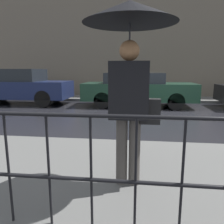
{
  "coord_description": "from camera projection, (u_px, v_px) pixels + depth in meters",
  "views": [
    {
      "loc": [
        -0.77,
        -7.53,
        1.55
      ],
      "look_at": [
        -1.34,
        -2.83,
        0.64
      ],
      "focal_mm": 35.0,
      "sensor_mm": 36.0,
      "label": 1
    }
  ],
  "objects": [
    {
      "name": "car_navy",
      "position": [
        19.0,
        86.0,
        10.07
      ],
      "size": [
        4.58,
        1.75,
        1.61
      ],
      "color": "#19234C",
      "rests_on": "ground_plane"
    },
    {
      "name": "sidewalk_near",
      "position": [
        192.0,
        179.0,
        3.03
      ],
      "size": [
        28.0,
        2.84,
        0.13
      ],
      "color": "#60605E",
      "rests_on": "ground_plane"
    },
    {
      "name": "car_dark_green",
      "position": [
        138.0,
        89.0,
        9.44
      ],
      "size": [
        4.75,
        1.77,
        1.45
      ],
      "color": "#193828",
      "rests_on": "ground_plane"
    },
    {
      "name": "ground_plane",
      "position": [
        160.0,
        116.0,
        7.54
      ],
      "size": [
        80.0,
        80.0,
        0.0
      ],
      "primitive_type": "plane",
      "color": "black"
    },
    {
      "name": "pedestrian",
      "position": [
        130.0,
        44.0,
        2.48
      ],
      "size": [
        1.07,
        1.07,
        2.18
      ],
      "rotation": [
        0.0,
        0.0,
        3.14
      ],
      "color": "#4C4742",
      "rests_on": "sidewalk_near"
    },
    {
      "name": "sidewalk_far",
      "position": [
        153.0,
        99.0,
        11.51
      ],
      "size": [
        28.0,
        1.77,
        0.13
      ],
      "color": "#60605E",
      "rests_on": "ground_plane"
    },
    {
      "name": "building_storefront",
      "position": [
        154.0,
        41.0,
        11.95
      ],
      "size": [
        28.0,
        0.3,
        6.26
      ],
      "color": "#706656",
      "rests_on": "ground_plane"
    },
    {
      "name": "lane_marking",
      "position": [
        160.0,
        116.0,
        7.54
      ],
      "size": [
        25.2,
        0.12,
        0.01
      ],
      "color": "gold",
      "rests_on": "ground_plane"
    }
  ]
}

